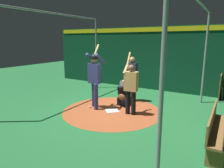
{
  "coord_description": "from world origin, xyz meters",
  "views": [
    {
      "loc": [
        5.69,
        3.41,
        2.39
      ],
      "look_at": [
        0.0,
        0.0,
        0.95
      ],
      "focal_mm": 32.49,
      "sensor_mm": 36.0,
      "label": 1
    }
  ],
  "objects_px": {
    "bench": "(216,128)",
    "baseball_0": "(90,107)",
    "umpire": "(132,76)",
    "home_plate": "(112,110)",
    "visitor": "(131,86)",
    "bat_rack": "(221,87)",
    "catcher": "(124,95)",
    "batter": "(95,75)"
  },
  "relations": [
    {
      "from": "umpire",
      "to": "baseball_0",
      "type": "relative_size",
      "value": 23.83
    },
    {
      "from": "catcher",
      "to": "bat_rack",
      "type": "bearing_deg",
      "value": 132.36
    },
    {
      "from": "catcher",
      "to": "baseball_0",
      "type": "bearing_deg",
      "value": -44.76
    },
    {
      "from": "batter",
      "to": "visitor",
      "type": "xyz_separation_m",
      "value": [
        -0.07,
        1.37,
        -0.25
      ]
    },
    {
      "from": "home_plate",
      "to": "visitor",
      "type": "relative_size",
      "value": 0.21
    },
    {
      "from": "bench",
      "to": "catcher",
      "type": "bearing_deg",
      "value": -116.87
    },
    {
      "from": "bench",
      "to": "home_plate",
      "type": "bearing_deg",
      "value": -104.77
    },
    {
      "from": "home_plate",
      "to": "bat_rack",
      "type": "height_order",
      "value": "bat_rack"
    },
    {
      "from": "umpire",
      "to": "baseball_0",
      "type": "height_order",
      "value": "umpire"
    },
    {
      "from": "catcher",
      "to": "bat_rack",
      "type": "distance_m",
      "value": 4.11
    },
    {
      "from": "catcher",
      "to": "umpire",
      "type": "xyz_separation_m",
      "value": [
        -0.65,
        0.01,
        0.62
      ]
    },
    {
      "from": "umpire",
      "to": "visitor",
      "type": "relative_size",
      "value": 0.88
    },
    {
      "from": "batter",
      "to": "baseball_0",
      "type": "relative_size",
      "value": 30.43
    },
    {
      "from": "home_plate",
      "to": "visitor",
      "type": "bearing_deg",
      "value": 94.25
    },
    {
      "from": "catcher",
      "to": "baseball_0",
      "type": "height_order",
      "value": "catcher"
    },
    {
      "from": "visitor",
      "to": "baseball_0",
      "type": "height_order",
      "value": "visitor"
    },
    {
      "from": "umpire",
      "to": "bench",
      "type": "relative_size",
      "value": 0.89
    },
    {
      "from": "home_plate",
      "to": "umpire",
      "type": "relative_size",
      "value": 0.24
    },
    {
      "from": "bench",
      "to": "baseball_0",
      "type": "relative_size",
      "value": 26.87
    },
    {
      "from": "bat_rack",
      "to": "bench",
      "type": "height_order",
      "value": "bat_rack"
    },
    {
      "from": "batter",
      "to": "visitor",
      "type": "relative_size",
      "value": 1.12
    },
    {
      "from": "bench",
      "to": "batter",
      "type": "bearing_deg",
      "value": -101.92
    },
    {
      "from": "batter",
      "to": "bench",
      "type": "distance_m",
      "value": 4.1
    },
    {
      "from": "umpire",
      "to": "bat_rack",
      "type": "distance_m",
      "value": 3.73
    },
    {
      "from": "baseball_0",
      "to": "bench",
      "type": "bearing_deg",
      "value": 80.12
    },
    {
      "from": "bench",
      "to": "baseball_0",
      "type": "bearing_deg",
      "value": -99.88
    },
    {
      "from": "batter",
      "to": "catcher",
      "type": "distance_m",
      "value": 1.36
    },
    {
      "from": "home_plate",
      "to": "baseball_0",
      "type": "height_order",
      "value": "baseball_0"
    },
    {
      "from": "baseball_0",
      "to": "home_plate",
      "type": "bearing_deg",
      "value": 99.59
    },
    {
      "from": "catcher",
      "to": "visitor",
      "type": "xyz_separation_m",
      "value": [
        0.71,
        0.63,
        0.57
      ]
    },
    {
      "from": "home_plate",
      "to": "catcher",
      "type": "relative_size",
      "value": 0.44
    },
    {
      "from": "visitor",
      "to": "baseball_0",
      "type": "distance_m",
      "value": 1.78
    },
    {
      "from": "visitor",
      "to": "bat_rack",
      "type": "relative_size",
      "value": 1.91
    },
    {
      "from": "umpire",
      "to": "bench",
      "type": "distance_m",
      "value": 3.95
    },
    {
      "from": "baseball_0",
      "to": "umpire",
      "type": "bearing_deg",
      "value": 149.74
    },
    {
      "from": "umpire",
      "to": "baseball_0",
      "type": "distance_m",
      "value": 2.04
    },
    {
      "from": "visitor",
      "to": "bat_rack",
      "type": "distance_m",
      "value": 4.26
    },
    {
      "from": "catcher",
      "to": "visitor",
      "type": "distance_m",
      "value": 1.11
    },
    {
      "from": "home_plate",
      "to": "bat_rack",
      "type": "xyz_separation_m",
      "value": [
        -3.53,
        3.09,
        0.48
      ]
    },
    {
      "from": "batter",
      "to": "umpire",
      "type": "xyz_separation_m",
      "value": [
        -1.44,
        0.76,
        -0.2
      ]
    },
    {
      "from": "umpire",
      "to": "bat_rack",
      "type": "relative_size",
      "value": 1.68
    },
    {
      "from": "home_plate",
      "to": "bat_rack",
      "type": "relative_size",
      "value": 0.4
    }
  ]
}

